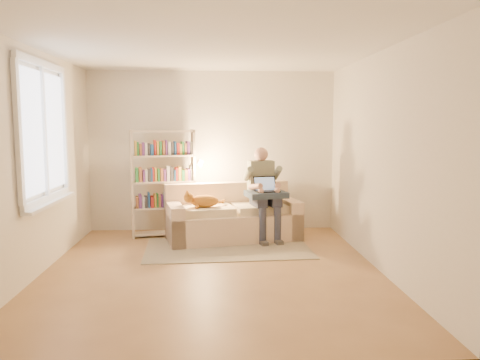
{
  "coord_description": "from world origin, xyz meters",
  "views": [
    {
      "loc": [
        0.04,
        -5.44,
        1.73
      ],
      "look_at": [
        0.39,
        1.0,
        0.97
      ],
      "focal_mm": 35.0,
      "sensor_mm": 36.0,
      "label": 1
    }
  ],
  "objects": [
    {
      "name": "sofa",
      "position": [
        0.3,
        1.57,
        0.3
      ],
      "size": [
        2.1,
        1.27,
        0.83
      ],
      "rotation": [
        0.0,
        0.0,
        0.21
      ],
      "color": "beige",
      "rests_on": "floor"
    },
    {
      "name": "wall_front",
      "position": [
        0.0,
        -2.25,
        1.3
      ],
      "size": [
        4.0,
        0.02,
        2.6
      ],
      "primitive_type": "cube",
      "color": "silver",
      "rests_on": "floor"
    },
    {
      "name": "wall_back",
      "position": [
        0.0,
        2.25,
        1.3
      ],
      "size": [
        4.0,
        0.02,
        2.6
      ],
      "primitive_type": "cube",
      "color": "silver",
      "rests_on": "floor"
    },
    {
      "name": "blanket",
      "position": [
        0.78,
        1.39,
        0.71
      ],
      "size": [
        0.65,
        0.57,
        0.09
      ],
      "primitive_type": "cube",
      "rotation": [
        0.0,
        0.0,
        0.21
      ],
      "color": "#283546",
      "rests_on": "person"
    },
    {
      "name": "bookshelf",
      "position": [
        -0.76,
        1.84,
        0.92
      ],
      "size": [
        1.13,
        0.45,
        1.66
      ],
      "rotation": [
        0.0,
        0.0,
        0.21
      ],
      "color": "beige",
      "rests_on": "floor"
    },
    {
      "name": "floor",
      "position": [
        0.0,
        0.0,
        0.0
      ],
      "size": [
        4.5,
        4.5,
        0.0
      ],
      "primitive_type": "plane",
      "color": "olive",
      "rests_on": "ground"
    },
    {
      "name": "wall_left",
      "position": [
        -2.0,
        0.0,
        1.3
      ],
      "size": [
        0.02,
        4.5,
        2.6
      ],
      "primitive_type": "cube",
      "color": "silver",
      "rests_on": "floor"
    },
    {
      "name": "cat",
      "position": [
        -0.14,
        1.35,
        0.63
      ],
      "size": [
        0.6,
        0.31,
        0.23
      ],
      "rotation": [
        0.0,
        0.0,
        0.21
      ],
      "color": "orange",
      "rests_on": "sofa"
    },
    {
      "name": "laptop",
      "position": [
        0.78,
        1.4,
        0.81
      ],
      "size": [
        0.39,
        0.35,
        0.28
      ],
      "rotation": [
        0.0,
        0.0,
        0.21
      ],
      "color": "black",
      "rests_on": "blanket"
    },
    {
      "name": "ceiling",
      "position": [
        0.0,
        0.0,
        2.6
      ],
      "size": [
        4.0,
        4.5,
        0.02
      ],
      "primitive_type": "cube",
      "color": "white",
      "rests_on": "wall_back"
    },
    {
      "name": "rug",
      "position": [
        0.22,
        0.99,
        0.01
      ],
      "size": [
        2.35,
        1.47,
        0.01
      ],
      "primitive_type": "cube",
      "rotation": [
        0.0,
        0.0,
        0.05
      ],
      "color": "gray",
      "rests_on": "floor"
    },
    {
      "name": "window",
      "position": [
        -1.95,
        0.2,
        1.38
      ],
      "size": [
        0.12,
        1.52,
        1.69
      ],
      "color": "white",
      "rests_on": "wall_left"
    },
    {
      "name": "wall_right",
      "position": [
        2.0,
        0.0,
        1.3
      ],
      "size": [
        0.02,
        4.5,
        2.6
      ],
      "primitive_type": "cube",
      "color": "silver",
      "rests_on": "floor"
    },
    {
      "name": "person",
      "position": [
        0.77,
        1.52,
        0.79
      ],
      "size": [
        0.49,
        0.67,
        1.39
      ],
      "rotation": [
        0.0,
        0.0,
        0.21
      ],
      "color": "gray",
      "rests_on": "sofa"
    }
  ]
}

